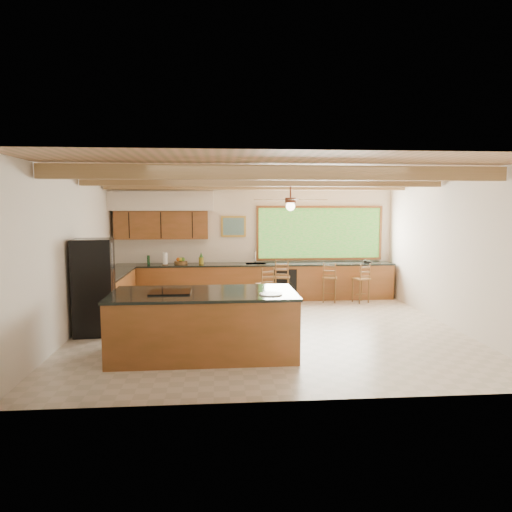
{
  "coord_description": "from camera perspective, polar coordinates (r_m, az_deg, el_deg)",
  "views": [
    {
      "loc": [
        -0.91,
        -8.51,
        2.34
      ],
      "look_at": [
        -0.16,
        0.8,
        1.34
      ],
      "focal_mm": 32.0,
      "sensor_mm": 36.0,
      "label": 1
    }
  ],
  "objects": [
    {
      "name": "bar_stool_d",
      "position": [
        11.47,
        13.06,
        -2.89
      ],
      "size": [
        0.45,
        0.45,
        0.98
      ],
      "rotation": [
        0.0,
        0.0,
        0.37
      ],
      "color": "brown",
      "rests_on": "ground"
    },
    {
      "name": "bar_stool_c",
      "position": [
        11.37,
        9.24,
        -2.82
      ],
      "size": [
        0.44,
        0.44,
        1.0
      ],
      "rotation": [
        0.0,
        0.0,
        -0.28
      ],
      "color": "brown",
      "rests_on": "ground"
    },
    {
      "name": "counter_run",
      "position": [
        11.19,
        -4.07,
        -3.56
      ],
      "size": [
        7.12,
        3.1,
        1.22
      ],
      "color": "brown",
      "rests_on": "ground"
    },
    {
      "name": "bar_stool_b",
      "position": [
        11.14,
        3.32,
        -2.74
      ],
      "size": [
        0.44,
        0.44,
        1.06
      ],
      "rotation": [
        0.0,
        0.0,
        -0.18
      ],
      "color": "brown",
      "rests_on": "ground"
    },
    {
      "name": "refrigerator",
      "position": [
        8.91,
        -19.59,
        -3.65
      ],
      "size": [
        0.76,
        0.74,
        1.77
      ],
      "rotation": [
        0.0,
        0.0,
        0.1
      ],
      "color": "black",
      "rests_on": "ground"
    },
    {
      "name": "bar_stool_a",
      "position": [
        10.26,
        1.13,
        -3.7
      ],
      "size": [
        0.45,
        0.45,
        1.0
      ],
      "rotation": [
        0.0,
        0.0,
        0.32
      ],
      "color": "brown",
      "rests_on": "ground"
    },
    {
      "name": "room_shell",
      "position": [
        9.2,
        0.04,
        5.32
      ],
      "size": [
        7.27,
        6.54,
        3.02
      ],
      "color": "silver",
      "rests_on": "ground"
    },
    {
      "name": "ground",
      "position": [
        8.88,
        1.48,
        -9.19
      ],
      "size": [
        7.2,
        7.2,
        0.0
      ],
      "primitive_type": "plane",
      "color": "beige",
      "rests_on": "ground"
    },
    {
      "name": "island",
      "position": [
        7.35,
        -6.51,
        -8.37
      ],
      "size": [
        2.91,
        1.38,
        1.03
      ],
      "rotation": [
        0.0,
        0.0,
        0.01
      ],
      "color": "brown",
      "rests_on": "ground"
    }
  ]
}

